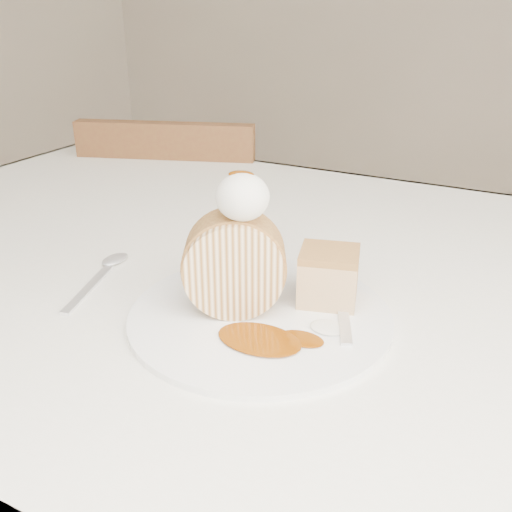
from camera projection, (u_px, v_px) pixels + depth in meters
The scene contains 10 objects.
table at pixel (266, 319), 0.79m from camera, with size 1.40×0.90×0.75m.
chair_far at pixel (184, 256), 1.44m from camera, with size 0.50×0.50×0.83m.
plate at pixel (260, 315), 0.62m from camera, with size 0.29×0.29×0.01m, color white.
roulade_slice at pixel (234, 265), 0.61m from camera, with size 0.11×0.11×0.06m, color beige.
cake_chunk at pixel (328, 279), 0.63m from camera, with size 0.06×0.06×0.05m, color #AA8140.
whipped_cream at pixel (242, 197), 0.57m from camera, with size 0.05×0.05×0.05m, color silver.
caramel_drizzle at pixel (241, 169), 0.56m from camera, with size 0.03×0.02×0.01m, color #6C3104.
caramel_pool at pixel (259, 339), 0.57m from camera, with size 0.09×0.06×0.00m, color #6C3104, non-canonical shape.
fork at pixel (343, 314), 0.61m from camera, with size 0.02×0.17×0.00m, color silver.
spoon at pixel (89, 288), 0.68m from camera, with size 0.02×0.15×0.00m, color silver.
Camera 1 is at (0.30, -0.42, 1.07)m, focal length 40.00 mm.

